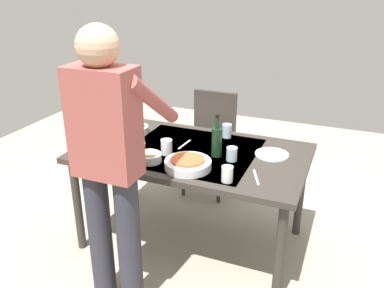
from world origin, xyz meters
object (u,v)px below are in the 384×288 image
(dinner_plate_far, at_px, (129,144))
(dining_table, at_px, (192,160))
(wine_bottle, at_px, (217,141))
(side_bowl_salad, at_px, (137,129))
(wine_glass_left, at_px, (92,145))
(serving_bowl_pasta, at_px, (188,164))
(water_cup_far_right, at_px, (167,147))
(person_server, at_px, (109,159))
(side_bowl_bread, at_px, (150,157))
(chair_near, at_px, (211,135))
(dinner_plate_near, at_px, (272,154))
(water_cup_far_left, at_px, (232,154))
(water_cup_near_right, at_px, (227,174))
(water_cup_near_left, at_px, (227,131))

(dinner_plate_far, bearing_deg, dining_table, -170.15)
(wine_bottle, distance_m, side_bowl_salad, 0.74)
(wine_glass_left, relative_size, serving_bowl_pasta, 0.50)
(water_cup_far_right, bearing_deg, person_server, 85.09)
(wine_glass_left, relative_size, side_bowl_bread, 0.94)
(chair_near, height_order, wine_glass_left, chair_near)
(dinner_plate_near, bearing_deg, dining_table, 14.03)
(serving_bowl_pasta, height_order, side_bowl_bread, same)
(dinner_plate_near, bearing_deg, water_cup_far_right, 20.70)
(dining_table, relative_size, person_server, 0.95)
(side_bowl_bread, bearing_deg, water_cup_far_left, -155.98)
(chair_near, height_order, person_server, person_server)
(person_server, height_order, wine_bottle, person_server)
(chair_near, relative_size, serving_bowl_pasta, 3.03)
(water_cup_near_right, bearing_deg, wine_bottle, -61.15)
(water_cup_near_left, xyz_separation_m, dinner_plate_near, (-0.39, 0.20, -0.05))
(wine_bottle, xyz_separation_m, water_cup_far_left, (-0.12, 0.03, -0.06))
(wine_bottle, distance_m, water_cup_near_left, 0.36)
(water_cup_far_right, xyz_separation_m, dinner_plate_far, (0.32, -0.04, -0.05))
(wine_glass_left, xyz_separation_m, side_bowl_bread, (-0.37, -0.11, -0.07))
(chair_near, relative_size, dinner_plate_far, 3.96)
(water_cup_near_left, relative_size, dinner_plate_near, 0.45)
(person_server, relative_size, water_cup_far_right, 16.02)
(wine_glass_left, xyz_separation_m, water_cup_near_right, (-0.93, -0.04, -0.06))
(dinner_plate_near, bearing_deg, wine_bottle, 23.61)
(water_cup_far_right, bearing_deg, serving_bowl_pasta, 145.90)
(wine_bottle, height_order, side_bowl_bread, wine_bottle)
(chair_near, distance_m, water_cup_far_left, 1.05)
(side_bowl_bread, xyz_separation_m, dinner_plate_far, (0.27, -0.19, -0.03))
(person_server, height_order, water_cup_near_left, person_server)
(water_cup_near_right, bearing_deg, dinner_plate_far, -17.81)
(wine_bottle, bearing_deg, side_bowl_bread, 33.73)
(side_bowl_salad, bearing_deg, wine_bottle, 166.47)
(water_cup_near_right, distance_m, dinner_plate_far, 0.87)
(water_cup_far_right, bearing_deg, side_bowl_bread, 70.75)
(person_server, relative_size, serving_bowl_pasta, 5.63)
(dining_table, distance_m, dinner_plate_far, 0.47)
(dining_table, bearing_deg, water_cup_far_right, 41.12)
(water_cup_far_left, bearing_deg, dinner_plate_far, 2.20)
(water_cup_near_right, height_order, dinner_plate_near, water_cup_near_right)
(dinner_plate_far, bearing_deg, side_bowl_salad, -73.35)
(serving_bowl_pasta, height_order, dinner_plate_near, serving_bowl_pasta)
(dining_table, distance_m, side_bowl_salad, 0.56)
(wine_glass_left, bearing_deg, side_bowl_bread, -163.54)
(wine_glass_left, bearing_deg, water_cup_far_left, -159.10)
(water_cup_near_right, xyz_separation_m, water_cup_far_right, (0.51, -0.22, 0.00))
(wine_bottle, bearing_deg, water_cup_near_left, -83.43)
(water_cup_near_right, bearing_deg, serving_bowl_pasta, -14.49)
(dinner_plate_far, bearing_deg, wine_bottle, -174.57)
(water_cup_far_left, height_order, water_cup_far_right, water_cup_far_right)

